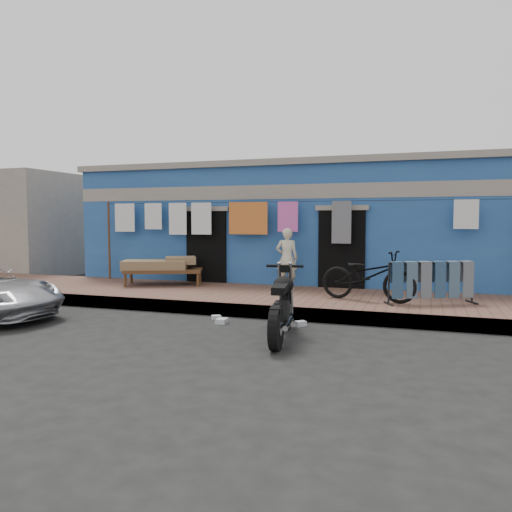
{
  "coord_description": "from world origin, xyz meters",
  "views": [
    {
      "loc": [
        3.17,
        -7.32,
        1.87
      ],
      "look_at": [
        0.0,
        2.0,
        1.15
      ],
      "focal_mm": 35.0,
      "sensor_mm": 36.0,
      "label": 1
    }
  ],
  "objects_px": {
    "seated_person": "(287,258)",
    "motorcycle": "(281,304)",
    "bicycle": "(368,270)",
    "charpoy": "(164,271)",
    "jeans_rack": "(431,282)"
  },
  "relations": [
    {
      "from": "bicycle",
      "to": "jeans_rack",
      "type": "bearing_deg",
      "value": -76.05
    },
    {
      "from": "charpoy",
      "to": "jeans_rack",
      "type": "xyz_separation_m",
      "value": [
        6.27,
        -0.83,
        0.09
      ]
    },
    {
      "from": "seated_person",
      "to": "motorcycle",
      "type": "bearing_deg",
      "value": 93.31
    },
    {
      "from": "charpoy",
      "to": "jeans_rack",
      "type": "height_order",
      "value": "jeans_rack"
    },
    {
      "from": "bicycle",
      "to": "motorcycle",
      "type": "distance_m",
      "value": 2.86
    },
    {
      "from": "bicycle",
      "to": "jeans_rack",
      "type": "relative_size",
      "value": 1.09
    },
    {
      "from": "bicycle",
      "to": "charpoy",
      "type": "bearing_deg",
      "value": 92.72
    },
    {
      "from": "jeans_rack",
      "to": "bicycle",
      "type": "bearing_deg",
      "value": -178.45
    },
    {
      "from": "seated_person",
      "to": "jeans_rack",
      "type": "height_order",
      "value": "seated_person"
    },
    {
      "from": "motorcycle",
      "to": "jeans_rack",
      "type": "height_order",
      "value": "motorcycle"
    },
    {
      "from": "charpoy",
      "to": "jeans_rack",
      "type": "relative_size",
      "value": 1.24
    },
    {
      "from": "seated_person",
      "to": "charpoy",
      "type": "bearing_deg",
      "value": -3.42
    },
    {
      "from": "seated_person",
      "to": "bicycle",
      "type": "distance_m",
      "value": 2.38
    },
    {
      "from": "seated_person",
      "to": "bicycle",
      "type": "xyz_separation_m",
      "value": [
        2.02,
        -1.26,
        -0.09
      ]
    },
    {
      "from": "motorcycle",
      "to": "jeans_rack",
      "type": "distance_m",
      "value": 3.49
    }
  ]
}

